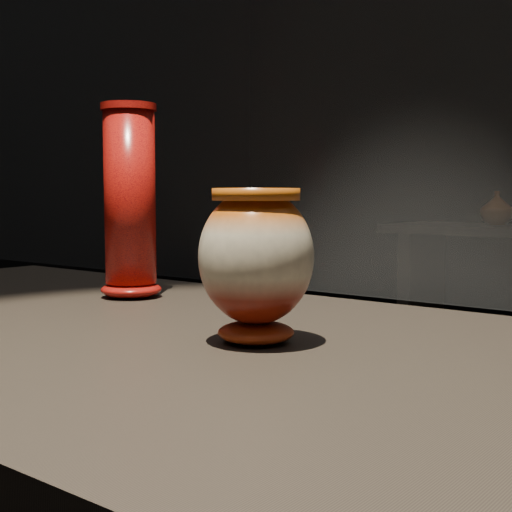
# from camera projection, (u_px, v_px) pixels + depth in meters

# --- Properties ---
(main_vase) EXTENTS (0.18, 0.18, 0.19)m
(main_vase) POSITION_uv_depth(u_px,v_px,m) (256.00, 259.00, 0.87)
(main_vase) COLOR maroon
(main_vase) RESTS_ON display_plinth
(tall_vase) EXTENTS (0.14, 0.14, 0.34)m
(tall_vase) POSITION_uv_depth(u_px,v_px,m) (130.00, 205.00, 1.24)
(tall_vase) COLOR red
(tall_vase) RESTS_ON display_plinth
(back_vase_left) EXTENTS (0.26, 0.26, 0.19)m
(back_vase_left) POSITION_uv_depth(u_px,v_px,m) (497.00, 208.00, 4.10)
(back_vase_left) COLOR #8E4714
(back_vase_left) RESTS_ON back_shelf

